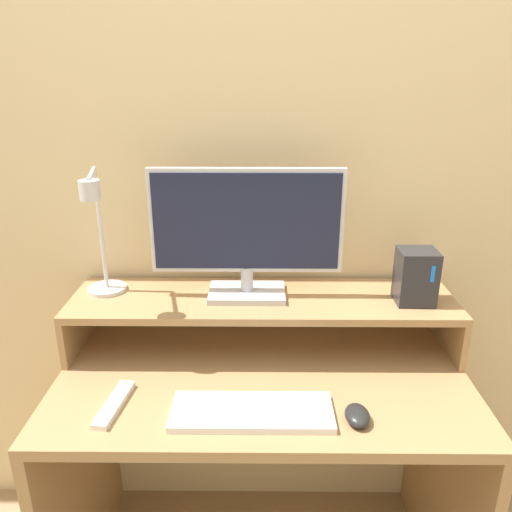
{
  "coord_description": "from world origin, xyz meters",
  "views": [
    {
      "loc": [
        -0.01,
        -0.89,
        1.54
      ],
      "look_at": [
        -0.02,
        0.34,
        1.09
      ],
      "focal_mm": 35.0,
      "sensor_mm": 36.0,
      "label": 1
    }
  ],
  "objects_px": {
    "monitor": "(247,230)",
    "remote_control": "(114,404)",
    "router_dock": "(416,276)",
    "keyboard": "(252,411)",
    "desk_lamp": "(100,240)",
    "mouse": "(357,415)"
  },
  "relations": [
    {
      "from": "desk_lamp",
      "to": "mouse",
      "type": "height_order",
      "value": "desk_lamp"
    },
    {
      "from": "router_dock",
      "to": "remote_control",
      "type": "bearing_deg",
      "value": -161.11
    },
    {
      "from": "router_dock",
      "to": "mouse",
      "type": "xyz_separation_m",
      "value": [
        -0.21,
        -0.33,
        -0.23
      ]
    },
    {
      "from": "monitor",
      "to": "keyboard",
      "type": "xyz_separation_m",
      "value": [
        0.02,
        -0.35,
        -0.36
      ]
    },
    {
      "from": "mouse",
      "to": "desk_lamp",
      "type": "bearing_deg",
      "value": 154.18
    },
    {
      "from": "keyboard",
      "to": "mouse",
      "type": "xyz_separation_m",
      "value": [
        0.25,
        -0.02,
        0.01
      ]
    },
    {
      "from": "desk_lamp",
      "to": "router_dock",
      "type": "relative_size",
      "value": 2.4
    },
    {
      "from": "desk_lamp",
      "to": "mouse",
      "type": "distance_m",
      "value": 0.83
    },
    {
      "from": "monitor",
      "to": "router_dock",
      "type": "distance_m",
      "value": 0.5
    },
    {
      "from": "router_dock",
      "to": "mouse",
      "type": "height_order",
      "value": "router_dock"
    },
    {
      "from": "router_dock",
      "to": "remote_control",
      "type": "relative_size",
      "value": 0.84
    },
    {
      "from": "monitor",
      "to": "router_dock",
      "type": "relative_size",
      "value": 3.48
    },
    {
      "from": "desk_lamp",
      "to": "monitor",
      "type": "bearing_deg",
      "value": 4.7
    },
    {
      "from": "monitor",
      "to": "router_dock",
      "type": "height_order",
      "value": "monitor"
    },
    {
      "from": "remote_control",
      "to": "desk_lamp",
      "type": "bearing_deg",
      "value": 106.82
    },
    {
      "from": "monitor",
      "to": "remote_control",
      "type": "relative_size",
      "value": 2.93
    },
    {
      "from": "desk_lamp",
      "to": "router_dock",
      "type": "height_order",
      "value": "desk_lamp"
    },
    {
      "from": "desk_lamp",
      "to": "mouse",
      "type": "bearing_deg",
      "value": -25.82
    },
    {
      "from": "keyboard",
      "to": "mouse",
      "type": "relative_size",
      "value": 4.6
    },
    {
      "from": "router_dock",
      "to": "keyboard",
      "type": "height_order",
      "value": "router_dock"
    },
    {
      "from": "desk_lamp",
      "to": "keyboard",
      "type": "height_order",
      "value": "desk_lamp"
    },
    {
      "from": "monitor",
      "to": "remote_control",
      "type": "bearing_deg",
      "value": -135.9
    }
  ]
}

